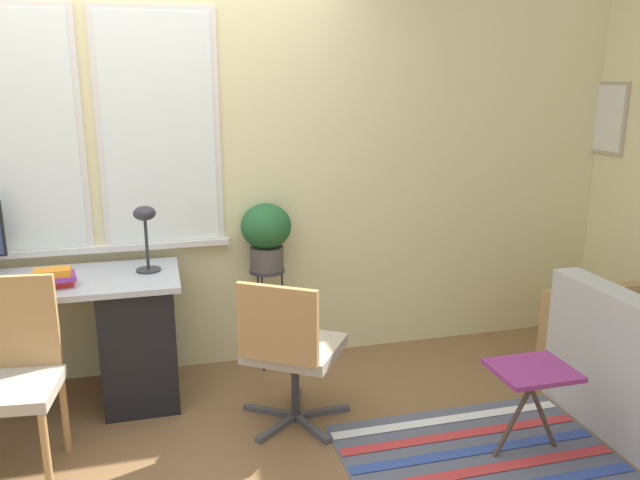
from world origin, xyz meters
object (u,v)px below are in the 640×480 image
Objects in this scene: desk_chair_wooden at (15,373)px; folding_stool at (532,377)px; book_stack at (54,278)px; plant_stand at (267,284)px; desk_lamp at (145,223)px; potted_plant at (266,232)px; office_chair_swivel at (290,349)px.

folding_stool is at bearing -5.91° from desk_chair_wooden.
plant_stand is at bearing 16.63° from book_stack.
desk_lamp is 0.57× the size of plant_stand.
potted_plant is (0.00, 0.00, 0.34)m from plant_stand.
desk_lamp is 0.45× the size of office_chair_swivel.
plant_stand is (1.19, 0.36, -0.25)m from book_stack.
book_stack reaches higher than folding_stool.
desk_chair_wooden is 2.45m from folding_stool.
potted_plant is (1.33, 0.79, 0.41)m from desk_chair_wooden.
plant_stand is at bearing 129.42° from folding_stool.
desk_lamp is 0.90× the size of potted_plant.
desk_chair_wooden is at bearing -108.02° from book_stack.
desk_chair_wooden is at bearing -149.33° from plant_stand.
desk_lamp is at bearing 19.18° from book_stack.
office_chair_swivel is 1.82× the size of folding_stool.
folding_stool is at bearing -50.58° from plant_stand.
office_chair_swivel is at bearing 7.51° from desk_chair_wooden.
folding_stool is at bearing -31.93° from desk_lamp.
plant_stand is (0.71, 0.19, -0.48)m from desk_lamp.
potted_plant is 1.75m from folding_stool.
potted_plant is at bearing 36.77° from desk_chair_wooden.
desk_lamp is at bearing 148.07° from folding_stool.
desk_chair_wooden reaches higher than office_chair_swivel.
office_chair_swivel is 2.01× the size of potted_plant.
desk_chair_wooden is 1.55m from plant_stand.
office_chair_swivel is 1.21m from folding_stool.
plant_stand reaches higher than folding_stool.
book_stack is 0.25× the size of desk_chair_wooden.
desk_lamp reaches higher than office_chair_swivel.
plant_stand is at bearing 14.89° from desk_lamp.
desk_chair_wooden is (-0.14, -0.43, -0.32)m from book_stack.
book_stack reaches higher than plant_stand.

